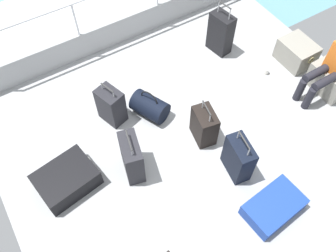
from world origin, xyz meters
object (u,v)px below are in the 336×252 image
(cargo_crate_1, at_px, (332,79))
(duffel_bag, at_px, (150,106))
(suitcase_0, at_px, (274,207))
(suitcase_6, at_px, (204,126))
(suitcase_4, at_px, (221,33))
(paper_cup, at_px, (266,71))
(suitcase_2, at_px, (111,106))
(suitcase_7, at_px, (238,158))
(suitcase_5, at_px, (67,179))
(suitcase_3, at_px, (132,157))
(cargo_crate_0, at_px, (297,53))
(passenger_seated, at_px, (333,66))

(cargo_crate_1, relative_size, duffel_bag, 1.05)
(suitcase_0, distance_m, suitcase_6, 1.33)
(suitcase_4, relative_size, paper_cup, 8.75)
(suitcase_2, height_order, suitcase_7, suitcase_7)
(suitcase_6, distance_m, paper_cup, 1.58)
(cargo_crate_1, xyz_separation_m, suitcase_2, (-1.21, -3.02, 0.08))
(paper_cup, bearing_deg, suitcase_4, -159.59)
(suitcase_6, relative_size, paper_cup, 6.56)
(cargo_crate_1, relative_size, suitcase_5, 0.79)
(suitcase_4, bearing_deg, suitcase_3, -61.79)
(suitcase_0, xyz_separation_m, suitcase_3, (-1.38, -1.16, 0.20))
(suitcase_0, distance_m, suitcase_2, 2.47)
(suitcase_2, bearing_deg, cargo_crate_0, 80.01)
(suitcase_3, xyz_separation_m, paper_cup, (-0.38, 2.56, -0.25))
(suitcase_5, height_order, suitcase_6, suitcase_6)
(cargo_crate_1, bearing_deg, passenger_seated, -90.00)
(suitcase_5, bearing_deg, paper_cup, 92.34)
(cargo_crate_0, xyz_separation_m, suitcase_6, (0.41, -2.07, 0.08))
(cargo_crate_1, xyz_separation_m, suitcase_5, (-0.58, -3.97, -0.06))
(cargo_crate_1, height_order, suitcase_0, cargo_crate_1)
(suitcase_5, bearing_deg, cargo_crate_1, 81.72)
(suitcase_2, relative_size, suitcase_3, 0.94)
(cargo_crate_0, height_order, suitcase_3, suitcase_3)
(cargo_crate_1, bearing_deg, suitcase_0, -62.68)
(suitcase_0, xyz_separation_m, paper_cup, (-1.76, 1.40, -0.05))
(suitcase_5, bearing_deg, suitcase_6, 80.81)
(cargo_crate_0, relative_size, suitcase_2, 0.87)
(duffel_bag, bearing_deg, suitcase_0, 14.39)
(cargo_crate_1, distance_m, suitcase_6, 2.14)
(suitcase_5, bearing_deg, suitcase_4, 107.55)
(cargo_crate_1, height_order, paper_cup, cargo_crate_1)
(cargo_crate_1, bearing_deg, suitcase_4, -149.25)
(suitcase_2, xyz_separation_m, suitcase_6, (0.93, 0.90, -0.02))
(suitcase_5, relative_size, suitcase_6, 1.19)
(cargo_crate_0, height_order, suitcase_7, suitcase_7)
(passenger_seated, distance_m, duffel_bag, 2.59)
(suitcase_2, bearing_deg, suitcase_7, 31.64)
(suitcase_4, bearing_deg, paper_cup, 20.41)
(cargo_crate_0, xyz_separation_m, passenger_seated, (0.69, -0.14, 0.39))
(suitcase_6, relative_size, duffel_bag, 1.11)
(suitcase_0, height_order, suitcase_3, suitcase_3)
(suitcase_2, bearing_deg, suitcase_5, -56.47)
(passenger_seated, xyz_separation_m, suitcase_7, (0.36, -1.87, -0.28))
(cargo_crate_0, height_order, suitcase_0, cargo_crate_0)
(passenger_seated, bearing_deg, paper_cup, -149.13)
(suitcase_6, bearing_deg, suitcase_2, -135.91)
(cargo_crate_0, distance_m, duffel_bag, 2.51)
(suitcase_4, bearing_deg, cargo_crate_0, 45.49)
(suitcase_0, relative_size, suitcase_2, 1.11)
(cargo_crate_0, xyz_separation_m, duffel_bag, (-0.31, -2.49, -0.02))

